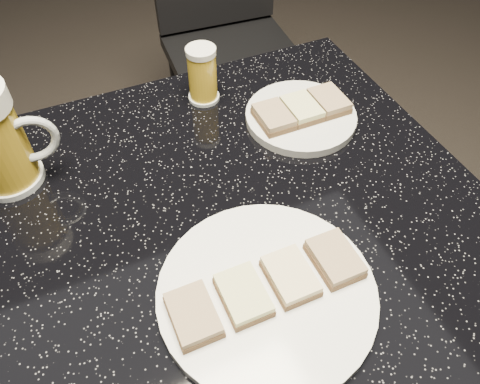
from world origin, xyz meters
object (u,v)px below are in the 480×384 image
at_px(plate_large, 267,293).
at_px(table, 240,301).
at_px(plate_small, 301,117).
at_px(chair, 228,35).
at_px(beer_tumbler, 202,75).

distance_m(plate_large, table, 0.28).
xyz_separation_m(plate_small, chair, (0.16, 0.70, -0.26)).
height_order(plate_large, beer_tumbler, beer_tumbler).
distance_m(plate_small, beer_tumbler, 0.18).
height_order(plate_large, chair, chair).
xyz_separation_m(plate_large, beer_tumbler, (0.07, 0.39, 0.04)).
height_order(plate_large, plate_small, same).
relative_size(table, beer_tumbler, 7.65).
xyz_separation_m(table, beer_tumbler, (0.05, 0.27, 0.29)).
xyz_separation_m(beer_tumbler, chair, (0.28, 0.58, -0.30)).
height_order(plate_small, beer_tumbler, beer_tumbler).
relative_size(plate_small, beer_tumbler, 1.87).
bearing_deg(chair, plate_large, -110.11).
bearing_deg(beer_tumbler, table, -100.41).
distance_m(plate_large, chair, 1.06).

